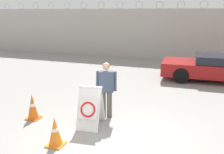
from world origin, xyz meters
TOP-DOWN VIEW (x-y plane):
  - ground_plane at (0.00, 0.00)m, footprint 90.00×90.00m
  - perimeter_wall at (0.00, 11.15)m, footprint 36.00×0.30m
  - barricade_sign at (-0.79, 0.63)m, footprint 0.69×0.88m
  - security_guard at (-0.60, 1.34)m, footprint 0.66×0.36m
  - traffic_cone_near at (-2.59, 0.54)m, footprint 0.37×0.37m
  - traffic_cone_mid at (-1.17, -0.56)m, footprint 0.38×0.38m
  - parked_car_rear_sedan at (2.70, 6.74)m, footprint 4.72×2.10m

SIDE VIEW (x-z plane):
  - ground_plane at x=0.00m, z-range 0.00..0.00m
  - traffic_cone_mid at x=-1.17m, z-range 0.00..0.70m
  - traffic_cone_near at x=-2.59m, z-range 0.00..0.75m
  - barricade_sign at x=-0.79m, z-range 0.00..1.14m
  - parked_car_rear_sedan at x=2.70m, z-range 0.02..1.20m
  - security_guard at x=-0.60m, z-range 0.08..1.75m
  - perimeter_wall at x=0.00m, z-range -0.22..3.45m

